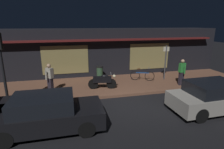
# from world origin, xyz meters

# --- Properties ---
(ground_plane) EXTENTS (60.00, 60.00, 0.00)m
(ground_plane) POSITION_xyz_m (0.00, 0.00, 0.00)
(ground_plane) COLOR black
(sidewalk_slab) EXTENTS (18.00, 4.00, 0.15)m
(sidewalk_slab) POSITION_xyz_m (0.00, 3.00, 0.07)
(sidewalk_slab) COLOR brown
(sidewalk_slab) RESTS_ON ground_plane
(storefront_building) EXTENTS (18.00, 3.30, 3.60)m
(storefront_building) POSITION_xyz_m (0.00, 6.39, 1.80)
(storefront_building) COLOR black
(storefront_building) RESTS_ON ground_plane
(motorcycle) EXTENTS (1.70, 0.59, 0.97)m
(motorcycle) POSITION_xyz_m (-1.05, 2.21, 0.65)
(motorcycle) COLOR black
(motorcycle) RESTS_ON sidewalk_slab
(bicycle_parked) EXTENTS (1.54, 0.71, 0.91)m
(bicycle_parked) POSITION_xyz_m (1.92, 3.23, 0.51)
(bicycle_parked) COLOR black
(bicycle_parked) RESTS_ON sidewalk_slab
(person_photographer) EXTENTS (0.47, 0.52, 1.67)m
(person_photographer) POSITION_xyz_m (-4.07, 2.34, 1.03)
(person_photographer) COLOR #28232D
(person_photographer) RESTS_ON sidewalk_slab
(person_bystander) EXTENTS (0.40, 0.62, 1.67)m
(person_bystander) POSITION_xyz_m (3.97, 1.75, 1.03)
(person_bystander) COLOR #28232D
(person_bystander) RESTS_ON sidewalk_slab
(sign_post) EXTENTS (0.44, 0.09, 2.40)m
(sign_post) POSITION_xyz_m (3.55, 3.11, 1.51)
(sign_post) COLOR #47474C
(sign_post) RESTS_ON sidewalk_slab
(trash_bin) EXTENTS (0.48, 0.48, 0.93)m
(trash_bin) POSITION_xyz_m (-0.87, 4.31, 0.62)
(trash_bin) COLOR #2D4C33
(trash_bin) RESTS_ON sidewalk_slab
(traffic_light_pole) EXTENTS (0.24, 0.33, 3.60)m
(traffic_light_pole) POSITION_xyz_m (-5.79, 0.51, 2.48)
(traffic_light_pole) COLOR black
(traffic_light_pole) RESTS_ON ground_plane
(parked_car_far) EXTENTS (4.10, 1.78, 1.42)m
(parked_car_far) POSITION_xyz_m (-3.88, -1.49, 0.70)
(parked_car_far) COLOR black
(parked_car_far) RESTS_ON ground_plane
(parked_car_across) EXTENTS (4.14, 1.87, 1.42)m
(parked_car_across) POSITION_xyz_m (3.48, -1.54, 0.70)
(parked_car_across) COLOR black
(parked_car_across) RESTS_ON ground_plane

